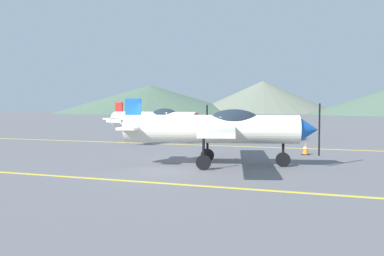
{
  "coord_description": "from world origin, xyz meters",
  "views": [
    {
      "loc": [
        6.23,
        -14.93,
        2.35
      ],
      "look_at": [
        -1.2,
        6.0,
        1.2
      ],
      "focal_mm": 37.69,
      "sensor_mm": 36.0,
      "label": 1
    }
  ],
  "objects_px": {
    "airplane_near": "(218,128)",
    "car_sedan": "(274,128)",
    "traffic_cone_front": "(305,149)",
    "airplane_mid": "(157,119)"
  },
  "relations": [
    {
      "from": "traffic_cone_front",
      "to": "car_sedan",
      "type": "bearing_deg",
      "value": 106.73
    },
    {
      "from": "airplane_mid",
      "to": "car_sedan",
      "type": "xyz_separation_m",
      "value": [
        7.29,
        4.85,
        -0.68
      ]
    },
    {
      "from": "airplane_mid",
      "to": "traffic_cone_front",
      "type": "distance_m",
      "value": 11.27
    },
    {
      "from": "airplane_mid",
      "to": "airplane_near",
      "type": "bearing_deg",
      "value": -53.94
    },
    {
      "from": "airplane_near",
      "to": "traffic_cone_front",
      "type": "distance_m",
      "value": 6.05
    },
    {
      "from": "airplane_mid",
      "to": "car_sedan",
      "type": "height_order",
      "value": "airplane_mid"
    },
    {
      "from": "airplane_near",
      "to": "traffic_cone_front",
      "type": "xyz_separation_m",
      "value": [
        3.04,
        5.08,
        -1.23
      ]
    },
    {
      "from": "airplane_mid",
      "to": "traffic_cone_front",
      "type": "xyz_separation_m",
      "value": [
        10.16,
        -4.71,
        -1.23
      ]
    },
    {
      "from": "airplane_near",
      "to": "car_sedan",
      "type": "xyz_separation_m",
      "value": [
        0.16,
        14.64,
        -0.68
      ]
    },
    {
      "from": "airplane_mid",
      "to": "car_sedan",
      "type": "relative_size",
      "value": 1.93
    }
  ]
}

